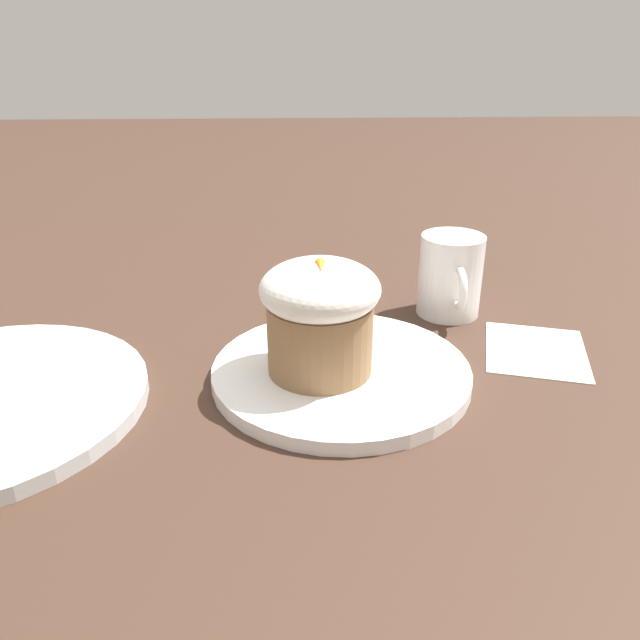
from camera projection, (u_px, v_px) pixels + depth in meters
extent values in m
plane|color=#3D281E|center=(341.00, 378.00, 0.61)|extent=(4.00, 4.00, 0.00)
cylinder|color=white|center=(341.00, 372.00, 0.60)|extent=(0.25, 0.25, 0.01)
cylinder|color=olive|center=(320.00, 337.00, 0.58)|extent=(0.10, 0.10, 0.07)
ellipsoid|color=white|center=(320.00, 289.00, 0.56)|extent=(0.11, 0.11, 0.05)
cone|color=orange|center=(321.00, 267.00, 0.54)|extent=(0.02, 0.01, 0.01)
sphere|color=green|center=(320.00, 263.00, 0.55)|extent=(0.01, 0.01, 0.01)
cube|color=silver|center=(373.00, 345.00, 0.64)|extent=(0.05, 0.08, 0.00)
ellipsoid|color=silver|center=(325.00, 357.00, 0.61)|extent=(0.06, 0.06, 0.01)
cylinder|color=white|center=(450.00, 275.00, 0.73)|extent=(0.07, 0.07, 0.10)
torus|color=white|center=(459.00, 288.00, 0.69)|extent=(0.05, 0.01, 0.05)
cube|color=white|center=(536.00, 350.00, 0.66)|extent=(0.14, 0.13, 0.00)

